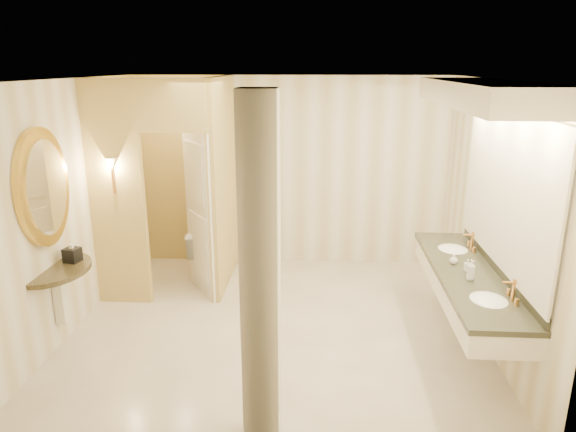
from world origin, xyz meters
TOP-DOWN VIEW (x-y plane):
  - floor at (0.00, 0.00)m, footprint 4.50×4.50m
  - ceiling at (0.00, 0.00)m, footprint 4.50×4.50m
  - wall_back at (0.00, 2.00)m, footprint 4.50×0.02m
  - wall_front at (0.00, -2.00)m, footprint 4.50×0.02m
  - wall_left at (-2.25, 0.00)m, footprint 0.02×4.00m
  - wall_right at (2.25, 0.00)m, footprint 0.02×4.00m
  - toilet_closet at (-1.13, 0.96)m, footprint 1.50×1.55m
  - wall_sconce at (-1.93, 0.43)m, footprint 0.14×0.14m
  - vanity at (1.98, -0.40)m, footprint 0.75×2.56m
  - console_shelf at (-2.21, -0.56)m, footprint 0.90×0.90m
  - pillar at (0.04, -1.80)m, footprint 0.27×0.27m
  - tissue_box at (-2.09, -0.39)m, footprint 0.17×0.17m
  - toilet at (-1.15, 1.31)m, footprint 0.55×0.78m
  - soap_bottle_a at (1.94, -0.39)m, footprint 0.06×0.06m
  - soap_bottle_b at (1.85, -0.21)m, footprint 0.08×0.08m
  - soap_bottle_c at (1.91, -0.61)m, footprint 0.10×0.10m

SIDE VIEW (x-z plane):
  - floor at x=0.00m, z-range 0.00..0.00m
  - toilet at x=-1.15m, z-range 0.00..0.72m
  - soap_bottle_b at x=1.85m, z-range 0.88..0.98m
  - soap_bottle_a at x=1.94m, z-range 0.88..0.99m
  - tissue_box at x=-2.09m, z-range 0.88..1.02m
  - soap_bottle_c at x=1.91m, z-range 0.88..1.08m
  - console_shelf at x=-2.21m, z-range 0.39..2.29m
  - wall_back at x=0.00m, z-range 0.00..2.70m
  - wall_front at x=0.00m, z-range 0.00..2.70m
  - wall_left at x=-2.25m, z-range 0.00..2.70m
  - wall_right at x=2.25m, z-range 0.00..2.70m
  - pillar at x=0.04m, z-range 0.00..2.70m
  - toilet_closet at x=-1.13m, z-range 0.04..2.74m
  - vanity at x=1.98m, z-range 0.58..2.67m
  - wall_sconce at x=-1.93m, z-range 1.52..1.94m
  - ceiling at x=0.00m, z-range 2.70..2.70m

